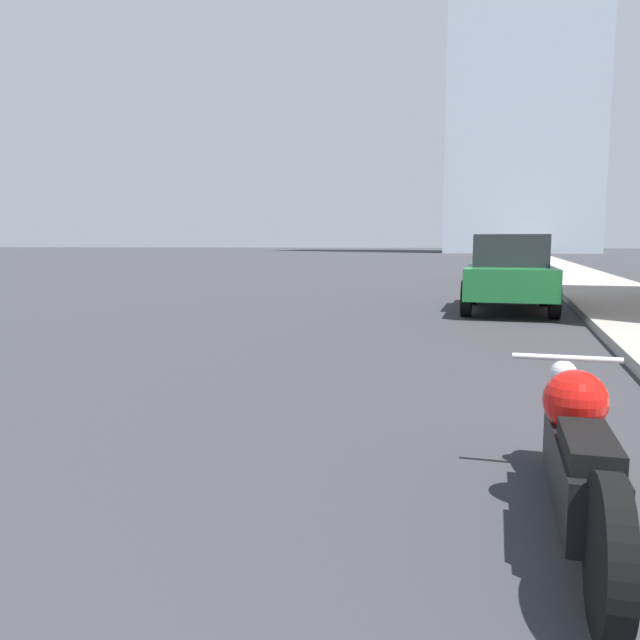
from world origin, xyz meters
The scene contains 4 objects.
sidewalk centered at (5.15, 40.00, 0.07)m, with size 2.75×240.00×0.15m.
motorcycle centered at (2.78, 4.63, 0.38)m, with size 0.62×2.27×0.77m.
parked_car_green centered at (2.44, 15.17, 0.82)m, with size 1.89×4.19×1.60m.
parked_car_silver centered at (2.60, 26.61, 0.87)m, with size 2.04×4.24×1.77m.
Camera 1 is at (2.42, 1.40, 1.42)m, focal length 35.00 mm.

